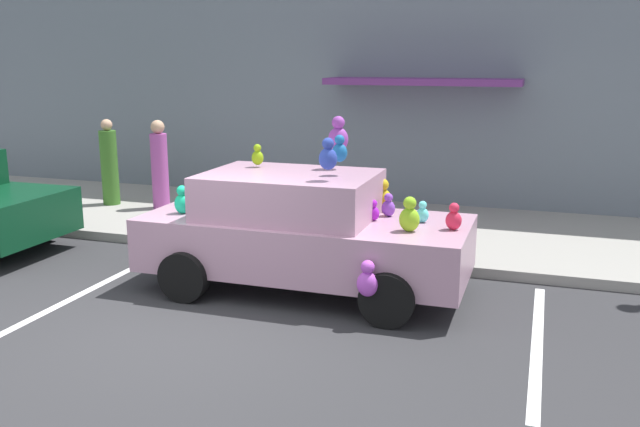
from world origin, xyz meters
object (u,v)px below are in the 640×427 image
Objects in this scene: teddy_bear_on_sidewalk at (298,222)px; pedestrian_by_lamp at (109,165)px; pedestrian_walking_past at (160,167)px; plush_covered_car at (302,230)px.

pedestrian_by_lamp is (-4.51, 1.54, 0.45)m from teddy_bear_on_sidewalk.
pedestrian_walking_past is (-3.38, 1.54, 0.47)m from teddy_bear_on_sidewalk.
plush_covered_car reaches higher than pedestrian_walking_past.
plush_covered_car reaches higher than teddy_bear_on_sidewalk.
teddy_bear_on_sidewalk is 4.79m from pedestrian_by_lamp.
teddy_bear_on_sidewalk is (-0.66, 1.63, -0.32)m from plush_covered_car.
pedestrian_walking_past is (-4.04, 3.16, 0.15)m from plush_covered_car.
teddy_bear_on_sidewalk is 0.43× the size of pedestrian_by_lamp.
teddy_bear_on_sidewalk is 0.43× the size of pedestrian_walking_past.
teddy_bear_on_sidewalk is 3.74m from pedestrian_walking_past.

